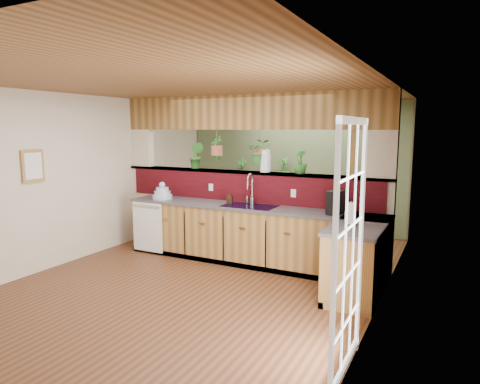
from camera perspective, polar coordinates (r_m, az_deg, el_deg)
The scene contains 28 objects.
ground at distance 6.04m, azimuth -5.02°, elevation -11.59°, with size 4.60×7.00×0.01m, color #4F2C18.
ceiling at distance 5.70m, azimuth -5.37°, elevation 13.78°, with size 4.60×7.00×0.01m, color brown.
wall_back at distance 8.87m, azimuth 6.96°, elevation 3.43°, with size 4.60×0.02×2.60m, color beige.
wall_left at distance 7.21m, azimuth -20.85°, elevation 1.79°, with size 0.02×7.00×2.60m, color beige.
wall_right at distance 4.92m, azimuth 18.15°, elevation -0.96°, with size 0.02×7.00×2.60m, color beige.
pass_through_partition at distance 6.90m, azimuth 1.00°, elevation 1.15°, with size 4.60×0.21×2.60m.
pass_through_ledge at distance 6.89m, azimuth 0.80°, elevation 2.64°, with size 4.60×0.21×0.04m, color brown.
header_beam at distance 6.86m, azimuth 0.81°, elevation 10.60°, with size 4.60×0.15×0.55m, color brown.
sage_backwall at distance 8.85m, azimuth 6.91°, elevation 3.42°, with size 4.55×0.02×2.55m, color #596B49.
countertop at distance 6.29m, azimuth 5.72°, elevation -6.51°, with size 4.14×1.52×0.90m.
dishwasher at distance 7.26m, azimuth -12.24°, elevation -4.56°, with size 0.58×0.03×0.82m.
navy_sink at distance 6.53m, azimuth 1.30°, elevation -2.55°, with size 0.82×0.50×0.18m.
french_door at distance 3.72m, azimuth 14.33°, elevation -7.68°, with size 0.06×1.02×2.16m, color white.
framed_print at distance 6.66m, azimuth -25.90°, elevation 3.15°, with size 0.04×0.35×0.45m.
faucet at distance 6.64m, azimuth 1.43°, elevation 0.60°, with size 0.21×0.21×0.49m.
dish_stack at distance 7.26m, azimuth -10.31°, elevation -0.22°, with size 0.33×0.33×0.29m.
soap_dispenser at distance 6.73m, azimuth -1.39°, elevation -0.71°, with size 0.09×0.09×0.19m, color #371F14.
coffee_maker at distance 6.02m, azimuth 12.63°, elevation -1.49°, with size 0.17×0.29×0.33m.
paper_towel at distance 5.38m, azimuth 14.58°, elevation -2.89°, with size 0.14×0.14×0.30m.
glass_jar at distance 6.73m, azimuth 3.43°, elevation 4.26°, with size 0.17×0.17×0.37m.
ledge_plant_left at distance 7.33m, azimuth -5.82°, elevation 4.87°, with size 0.25×0.20×0.45m, color #266021.
ledge_plant_right at distance 6.52m, azimuth 8.04°, elevation 4.04°, with size 0.21×0.21×0.37m, color #266021.
hanging_plant_a at distance 7.11m, azimuth -3.14°, elevation 6.88°, with size 0.25×0.22×0.53m.
hanging_plant_b at distance 6.76m, azimuth 2.59°, elevation 6.80°, with size 0.45×0.43×0.51m.
shelving_console at distance 8.93m, azimuth 3.32°, elevation -1.67°, with size 1.62×0.43×1.08m, color black.
shelf_plant_a at distance 9.06m, azimuth 0.20°, elevation 3.27°, with size 0.22×0.15×0.42m, color #266021.
shelf_plant_b at distance 8.67m, azimuth 5.79°, elevation 3.11°, with size 0.25×0.25×0.45m, color #266021.
floor_plant at distance 7.74m, azimuth 10.47°, elevation -4.55°, with size 0.62×0.54×0.69m, color #266021.
Camera 1 is at (3.03, -4.80, 2.07)m, focal length 32.00 mm.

